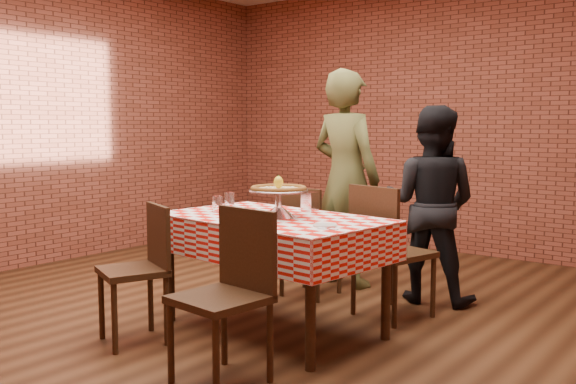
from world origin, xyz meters
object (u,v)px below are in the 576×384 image
at_px(chair_far_left, 311,241).
at_px(pizza, 279,189).
at_px(condiment_caddy, 310,202).
at_px(chair_near_left, 133,275).
at_px(diner_olive, 346,178).
at_px(water_glass_left, 217,204).
at_px(pizza_stand, 279,204).
at_px(chair_near_right, 220,298).
at_px(diner_black, 431,204).
at_px(water_glass_right, 229,200).
at_px(table, 273,274).
at_px(chair_far_right, 394,251).

bearing_deg(chair_far_left, pizza, 109.20).
height_order(condiment_caddy, chair_near_left, condiment_caddy).
bearing_deg(diner_olive, water_glass_left, 91.09).
xyz_separation_m(pizza_stand, chair_near_right, (0.29, -0.85, -0.39)).
relative_size(condiment_caddy, diner_black, 0.09).
bearing_deg(water_glass_right, table, -16.83).
distance_m(chair_near_left, chair_far_left, 1.60).
bearing_deg(chair_near_left, chair_near_right, 14.03).
height_order(pizza, chair_far_right, pizza).
distance_m(water_glass_right, diner_black, 1.54).
bearing_deg(diner_olive, pizza_stand, 111.13).
height_order(condiment_caddy, chair_near_right, chair_near_right).
bearing_deg(table, condiment_caddy, 79.96).
bearing_deg(diner_olive, condiment_caddy, 116.17).
height_order(pizza, diner_olive, diner_olive).
bearing_deg(table, chair_far_right, 57.77).
bearing_deg(diner_olive, diner_black, -175.17).
relative_size(chair_near_right, diner_black, 0.61).
bearing_deg(pizza_stand, table, -177.52).
bearing_deg(pizza, water_glass_right, 164.59).
relative_size(pizza_stand, water_glass_left, 3.53).
xyz_separation_m(chair_far_right, diner_black, (0.03, 0.53, 0.28)).
bearing_deg(chair_far_right, pizza_stand, 74.60).
bearing_deg(water_glass_left, chair_near_right, -45.45).
relative_size(pizza, water_glass_right, 3.26).
bearing_deg(diner_olive, chair_near_left, 90.04).
xyz_separation_m(table, pizza, (0.05, 0.00, 0.56)).
height_order(table, diner_black, diner_black).
height_order(pizza_stand, chair_far_left, pizza_stand).
bearing_deg(water_glass_right, condiment_caddy, 15.68).
relative_size(water_glass_right, condiment_caddy, 0.81).
xyz_separation_m(chair_near_left, diner_olive, (0.25, 2.04, 0.48)).
height_order(chair_near_right, diner_olive, diner_olive).
bearing_deg(chair_far_right, pizza, 74.60).
bearing_deg(chair_far_left, chair_near_left, 78.53).
xyz_separation_m(diner_olive, diner_black, (0.79, -0.03, -0.16)).
height_order(pizza, chair_far_left, pizza).
xyz_separation_m(pizza, chair_far_right, (0.43, 0.76, -0.47)).
bearing_deg(water_glass_left, chair_near_left, -99.37).
bearing_deg(pizza_stand, chair_near_left, -128.92).
distance_m(condiment_caddy, chair_far_right, 0.70).
xyz_separation_m(chair_far_left, diner_olive, (0.03, 0.46, 0.47)).
relative_size(chair_near_right, chair_far_right, 0.97).
bearing_deg(diner_black, chair_near_left, 52.09).
relative_size(condiment_caddy, diner_olive, 0.08).
height_order(pizza, diner_black, diner_black).
distance_m(pizza_stand, chair_near_right, 0.98).
xyz_separation_m(condiment_caddy, chair_near_right, (0.27, -1.18, -0.37)).
height_order(chair_near_left, diner_black, diner_black).
xyz_separation_m(chair_far_right, diner_olive, (-0.76, 0.56, 0.44)).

